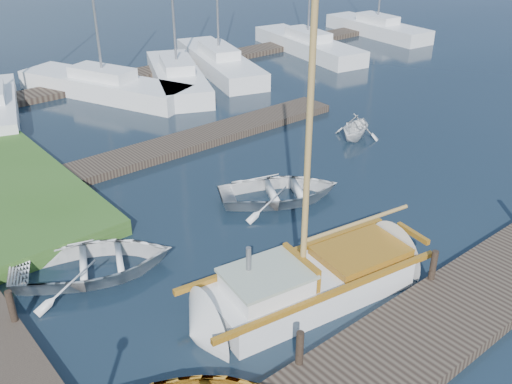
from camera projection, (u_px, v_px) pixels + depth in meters
ground at (256, 228)px, 16.82m from camera, size 160.00×160.00×0.00m
near_dock at (428, 330)px, 12.65m from camera, size 18.00×2.20×0.30m
far_dock at (190, 141)px, 22.31m from camera, size 14.00×1.60×0.30m
pontoon at (213, 59)px, 33.31m from camera, size 30.00×1.60×0.30m
mooring_post_1 at (300, 348)px, 11.39m from camera, size 0.16×0.16×0.80m
mooring_post_2 at (433, 265)px, 13.93m from camera, size 0.16×0.16×0.80m
mooring_post_4 at (11, 306)px, 12.54m from camera, size 0.16×0.16×0.80m
sailboat at (314, 283)px, 13.86m from camera, size 7.36×2.99×9.83m
tender_a at (93, 260)px, 14.60m from camera, size 4.90×4.29×0.85m
tender_c at (280, 188)px, 18.20m from camera, size 4.73×4.26×0.81m
tender_d at (356, 124)px, 22.77m from camera, size 2.78×2.63×1.16m
marina_boat_1 at (104, 85)px, 27.53m from camera, size 5.51×9.23×9.48m
marina_boat_2 at (177, 75)px, 28.87m from camera, size 5.33×8.34×12.07m
marina_boat_3 at (219, 61)px, 31.48m from camera, size 4.76×9.40×11.34m
marina_boat_5 at (308, 44)px, 35.02m from camera, size 3.70×9.32×12.04m
marina_boat_7 at (377, 27)px, 39.39m from camera, size 3.06×8.45×11.49m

